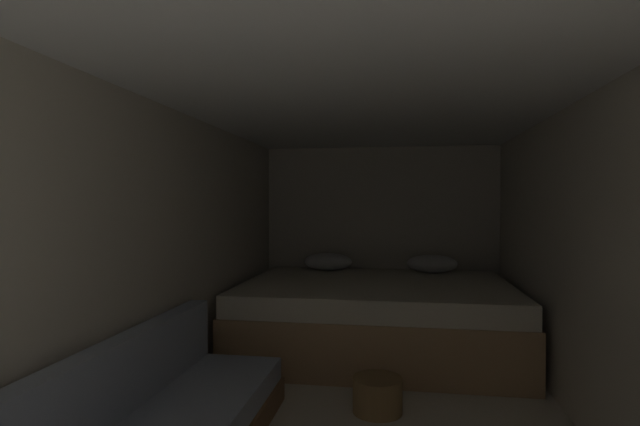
# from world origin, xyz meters

# --- Properties ---
(wall_back) EXTENTS (2.64, 0.05, 1.98)m
(wall_back) POSITION_xyz_m (0.00, 4.88, 0.99)
(wall_back) COLOR beige
(wall_back) RESTS_ON ground
(wall_left) EXTENTS (0.05, 5.57, 1.98)m
(wall_left) POSITION_xyz_m (-1.29, 2.07, 0.99)
(wall_left) COLOR beige
(wall_left) RESTS_ON ground
(wall_right) EXTENTS (0.05, 5.57, 1.98)m
(wall_right) POSITION_xyz_m (1.29, 2.07, 0.99)
(wall_right) COLOR beige
(wall_right) RESTS_ON ground
(ceiling_slab) EXTENTS (2.64, 5.57, 0.05)m
(ceiling_slab) POSITION_xyz_m (0.00, 2.07, 2.00)
(ceiling_slab) COLOR white
(ceiling_slab) RESTS_ON wall_left
(bed) EXTENTS (2.42, 1.81, 0.83)m
(bed) POSITION_xyz_m (0.00, 3.91, 0.33)
(bed) COLOR tan
(bed) RESTS_ON ground
(wicker_basket) EXTENTS (0.32, 0.32, 0.23)m
(wicker_basket) POSITION_xyz_m (0.07, 2.60, 0.11)
(wicker_basket) COLOR olive
(wicker_basket) RESTS_ON ground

